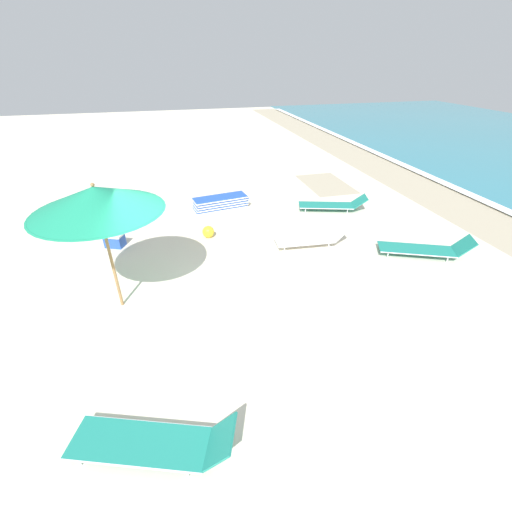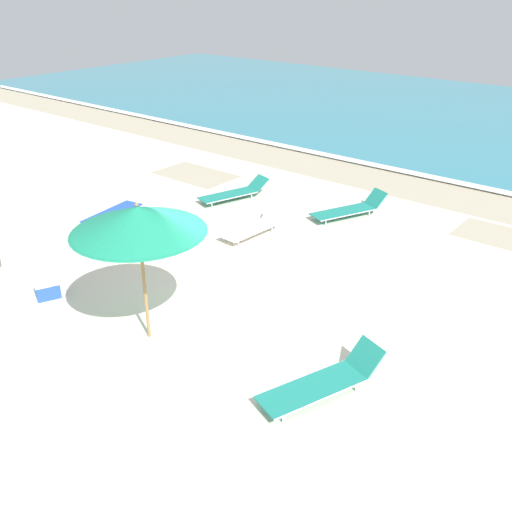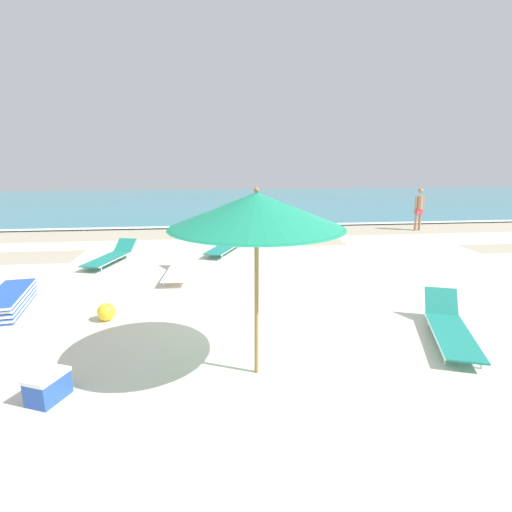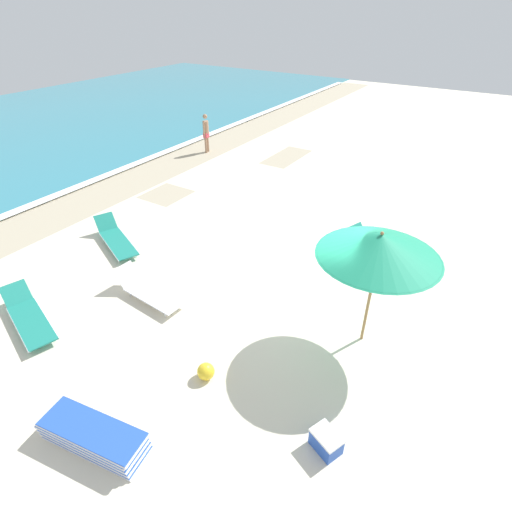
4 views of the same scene
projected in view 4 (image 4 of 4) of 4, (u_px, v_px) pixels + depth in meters
ground_plane at (305, 304)px, 9.79m from camera, size 60.00×60.00×0.16m
beach_umbrella at (380, 246)px, 7.41m from camera, size 2.37×2.37×2.68m
lounger_stack at (93, 435)px, 6.56m from camera, size 0.91×1.98×0.41m
sun_lounger_under_umbrella at (28, 316)px, 8.99m from camera, size 1.23×2.31×0.52m
sun_lounger_near_water_left at (148, 291)px, 9.76m from camera, size 0.75×2.03×0.59m
sun_lounger_near_water_right at (116, 239)px, 11.86m from camera, size 1.45×2.31×0.59m
sun_lounger_mid_beach_solo at (381, 250)px, 11.32m from camera, size 1.32×2.27×0.60m
beachgoer_wading_adult at (206, 131)px, 18.58m from camera, size 0.44×0.27×1.76m
beach_ball at (206, 371)px, 7.72m from camera, size 0.34×0.34×0.34m
cooler_box at (326, 441)px, 6.49m from camera, size 0.52×0.60×0.37m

